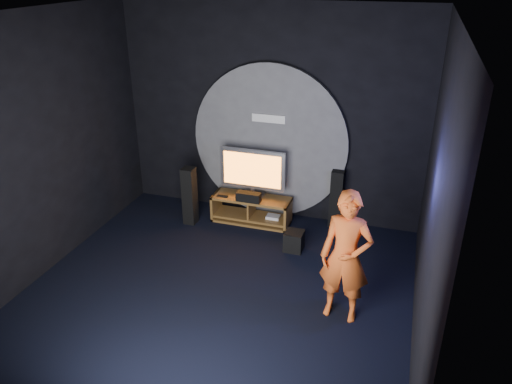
% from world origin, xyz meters
% --- Properties ---
extents(floor, '(5.00, 5.00, 0.00)m').
position_xyz_m(floor, '(0.00, 0.00, 0.00)').
color(floor, black).
rests_on(floor, ground).
extents(back_wall, '(5.00, 0.04, 3.50)m').
position_xyz_m(back_wall, '(0.00, 2.50, 1.75)').
color(back_wall, black).
rests_on(back_wall, ground).
extents(front_wall, '(5.00, 0.04, 3.50)m').
position_xyz_m(front_wall, '(0.00, -2.50, 1.75)').
color(front_wall, black).
rests_on(front_wall, ground).
extents(left_wall, '(0.04, 5.00, 3.50)m').
position_xyz_m(left_wall, '(-2.50, 0.00, 1.75)').
color(left_wall, black).
rests_on(left_wall, ground).
extents(right_wall, '(0.04, 5.00, 3.50)m').
position_xyz_m(right_wall, '(2.50, 0.00, 1.75)').
color(right_wall, black).
rests_on(right_wall, ground).
extents(ceiling, '(5.00, 5.00, 0.01)m').
position_xyz_m(ceiling, '(0.00, 0.00, 3.50)').
color(ceiling, black).
rests_on(ceiling, back_wall).
extents(wall_disc_panel, '(2.60, 0.11, 2.60)m').
position_xyz_m(wall_disc_panel, '(0.00, 2.44, 1.30)').
color(wall_disc_panel, '#515156').
rests_on(wall_disc_panel, ground).
extents(media_console, '(1.31, 0.45, 0.45)m').
position_xyz_m(media_console, '(-0.18, 2.05, 0.20)').
color(media_console, brown).
rests_on(media_console, ground).
extents(tv, '(1.09, 0.22, 0.81)m').
position_xyz_m(tv, '(-0.18, 2.12, 0.89)').
color(tv, '#B9B9C1').
rests_on(tv, media_console).
extents(center_speaker, '(0.40, 0.15, 0.15)m').
position_xyz_m(center_speaker, '(-0.18, 1.90, 0.53)').
color(center_speaker, black).
rests_on(center_speaker, media_console).
extents(remote, '(0.18, 0.05, 0.02)m').
position_xyz_m(remote, '(-0.65, 1.93, 0.46)').
color(remote, black).
rests_on(remote, media_console).
extents(tower_speaker_left, '(0.20, 0.22, 0.98)m').
position_xyz_m(tower_speaker_left, '(-1.15, 1.71, 0.49)').
color(tower_speaker_left, black).
rests_on(tower_speaker_left, ground).
extents(tower_speaker_right, '(0.20, 0.22, 0.98)m').
position_xyz_m(tower_speaker_right, '(1.18, 2.35, 0.49)').
color(tower_speaker_right, black).
rests_on(tower_speaker_right, ground).
extents(subwoofer, '(0.28, 0.28, 0.31)m').
position_xyz_m(subwoofer, '(0.71, 1.38, 0.15)').
color(subwoofer, black).
rests_on(subwoofer, ground).
extents(player, '(0.64, 0.44, 1.68)m').
position_xyz_m(player, '(1.64, 0.06, 0.84)').
color(player, '#E0571E').
rests_on(player, ground).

